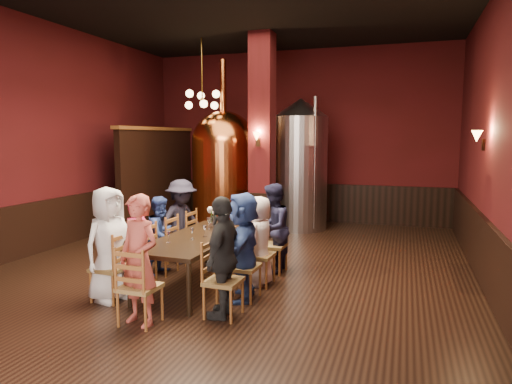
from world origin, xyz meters
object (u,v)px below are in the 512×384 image
(person_1, at_px, (138,243))
(copper_kettle, at_px, (224,168))
(person_0, at_px, (109,244))
(steel_vessel, at_px, (300,164))
(dining_table, at_px, (199,240))
(person_2, at_px, (161,235))
(rose_vase, at_px, (213,213))

(person_1, xyz_separation_m, copper_kettle, (-0.41, 4.42, 0.82))
(person_0, bearing_deg, steel_vessel, 1.65)
(dining_table, distance_m, person_0, 1.32)
(person_0, relative_size, steel_vessel, 0.50)
(dining_table, distance_m, person_1, 0.91)
(person_2, bearing_deg, person_1, -176.13)
(person_0, height_order, person_1, person_0)
(person_1, height_order, rose_vase, person_1)
(steel_vessel, distance_m, rose_vase, 4.04)
(rose_vase, bearing_deg, person_1, -127.72)
(copper_kettle, relative_size, rose_vase, 11.09)
(person_1, height_order, steel_vessel, steel_vessel)
(copper_kettle, bearing_deg, person_1, -84.74)
(rose_vase, bearing_deg, person_2, -154.84)
(person_1, bearing_deg, person_2, 13.16)
(dining_table, relative_size, steel_vessel, 0.77)
(rose_vase, bearing_deg, dining_table, -84.51)
(dining_table, relative_size, person_2, 1.89)
(person_0, relative_size, person_1, 1.20)
(person_1, relative_size, person_2, 1.03)
(person_2, height_order, copper_kettle, copper_kettle)
(person_1, xyz_separation_m, steel_vessel, (1.36, 4.98, 0.92))
(person_0, distance_m, person_1, 0.68)
(dining_table, xyz_separation_m, person_0, (-0.88, -0.97, 0.10))
(person_2, bearing_deg, person_0, -176.13)
(person_1, distance_m, person_2, 0.66)
(person_2, bearing_deg, copper_kettle, 12.02)
(person_1, bearing_deg, rose_vase, -22.88)
(person_1, bearing_deg, person_0, -166.84)
(person_0, height_order, steel_vessel, steel_vessel)
(person_1, relative_size, rose_vase, 3.60)
(dining_table, xyz_separation_m, rose_vase, (-0.07, 0.72, 0.30))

